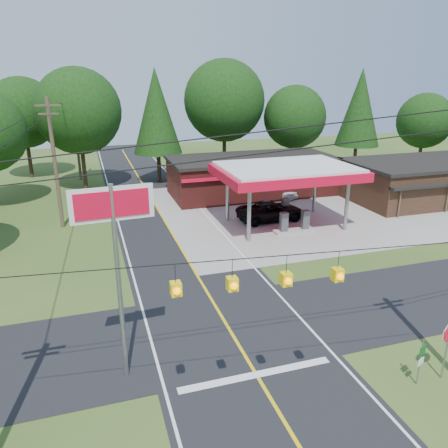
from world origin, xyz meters
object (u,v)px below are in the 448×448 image
object	(u,v)px
suv_car	(271,211)
big_stop_sign	(115,236)
sedan_car	(277,190)
gas_canopy	(286,173)

from	to	relation	value
suv_car	big_stop_sign	bearing A→B (deg)	138.30
suv_car	sedan_car	size ratio (longest dim) A/B	1.34
gas_canopy	big_stop_sign	size ratio (longest dim) A/B	1.33
sedan_car	big_stop_sign	world-z (taller)	big_stop_sign
gas_canopy	suv_car	xyz separation A→B (m)	(-0.50, 1.50, -3.47)
sedan_car	suv_car	bearing A→B (deg)	-144.95
sedan_car	big_stop_sign	size ratio (longest dim) A/B	0.54
gas_canopy	suv_car	size ratio (longest dim) A/B	1.86
suv_car	sedan_car	xyz separation A→B (m)	(3.50, 6.50, -0.07)
gas_canopy	suv_car	world-z (taller)	gas_canopy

